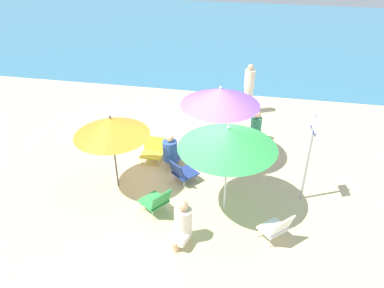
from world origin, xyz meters
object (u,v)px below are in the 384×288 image
umbrella_orange (111,127)px  warning_sign (310,148)px  person_c (256,127)px  beach_chair_a (181,172)px  beach_chair_b (157,201)px  person_d (249,89)px  person_b (182,223)px  beach_chair_d (153,150)px  umbrella_green (228,138)px  umbrella_purple (220,97)px  person_a (171,151)px  beach_chair_c (277,227)px

umbrella_orange → warning_sign: bearing=4.6°
person_c → umbrella_orange: bearing=-61.8°
beach_chair_a → person_c: bearing=3.5°
beach_chair_b → person_d: bearing=-71.8°
person_b → person_d: 5.97m
umbrella_orange → beach_chair_d: (0.50, 1.27, -1.31)m
umbrella_green → beach_chair_d: 2.97m
beach_chair_a → beach_chair_b: bearing=-155.2°
umbrella_purple → person_a: 1.79m
beach_chair_b → umbrella_purple: bearing=-78.2°
umbrella_orange → person_b: 2.61m
beach_chair_d → person_b: size_ratio=0.59×
beach_chair_d → person_a: size_ratio=0.57×
umbrella_orange → person_c: bearing=41.1°
beach_chair_a → beach_chair_c: (2.21, -1.49, 0.02)m
beach_chair_a → warning_sign: (2.76, -0.05, 1.02)m
umbrella_purple → beach_chair_d: 2.25m
beach_chair_b → beach_chair_d: size_ratio=1.36×
beach_chair_d → person_d: size_ratio=0.35×
umbrella_purple → beach_chair_a: bearing=-120.5°
umbrella_purple → person_b: (-0.29, -3.02, -1.31)m
beach_chair_d → person_a: 0.68m
person_d → warning_sign: warning_sign is taller
beach_chair_a → person_a: 0.70m
umbrella_green → person_d: bearing=88.0°
umbrella_orange → warning_sign: 4.23m
umbrella_green → beach_chair_b: bearing=-161.9°
umbrella_orange → person_d: 5.28m
umbrella_purple → beach_chair_b: bearing=-113.0°
beach_chair_b → beach_chair_d: 2.12m
umbrella_purple → beach_chair_b: 2.92m
beach_chair_d → umbrella_purple: bearing=102.5°
beach_chair_c → person_b: bearing=55.7°
beach_chair_c → warning_sign: bearing=-65.9°
umbrella_green → umbrella_purple: size_ratio=1.00×
umbrella_orange → beach_chair_a: size_ratio=2.43×
beach_chair_b → person_b: 0.99m
beach_chair_c → warning_sign: warning_sign is taller
umbrella_orange → person_a: 1.79m
person_d → beach_chair_d: bearing=18.7°
warning_sign → beach_chair_d: bearing=158.5°
beach_chair_d → beach_chair_b: bearing=19.3°
person_c → beach_chair_d: bearing=-74.0°
umbrella_purple → person_c: (0.91, 1.09, -1.31)m
person_c → warning_sign: bearing=13.1°
beach_chair_b → person_b: (0.70, -0.68, 0.13)m
beach_chair_d → person_d: (2.21, 3.20, 0.52)m
beach_chair_b → person_b: size_ratio=0.80×
umbrella_orange → beach_chair_c: 4.01m
person_b → warning_sign: (2.35, 1.77, 0.89)m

